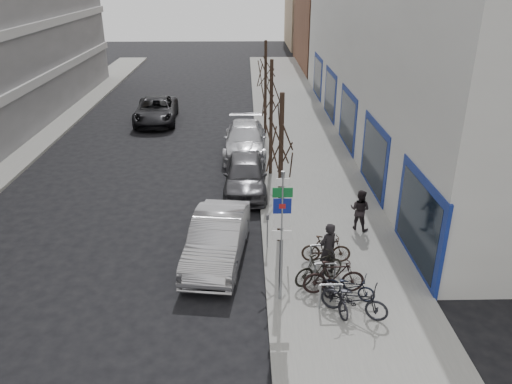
{
  "coord_description": "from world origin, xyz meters",
  "views": [
    {
      "loc": [
        1.42,
        -12.21,
        9.05
      ],
      "look_at": [
        1.77,
        3.61,
        2.0
      ],
      "focal_mm": 35.0,
      "sensor_mm": 36.0,
      "label": 1
    }
  ],
  "objects_px": {
    "bike_far_curb": "(355,297)",
    "parked_car_back": "(245,140)",
    "pedestrian_near": "(328,249)",
    "meter_mid": "(262,170)",
    "bike_rack": "(325,272)",
    "meter_back": "(259,133)",
    "lane_car": "(156,110)",
    "bike_near_right": "(334,277)",
    "bike_far_inner": "(326,249)",
    "parked_car_front": "(217,239)",
    "tree_mid": "(271,91)",
    "bike_mid_curb": "(350,284)",
    "bike_near_left": "(335,293)",
    "meter_front": "(267,228)",
    "pedestrian_far": "(360,210)",
    "parked_car_mid": "(245,175)",
    "tree_near": "(281,135)",
    "tree_far": "(266,66)",
    "highway_sign_pole": "(282,230)",
    "bike_mid_inner": "(319,267)"
  },
  "relations": [
    {
      "from": "tree_far",
      "to": "bike_far_curb",
      "type": "bearing_deg",
      "value": -83.99
    },
    {
      "from": "parked_car_front",
      "to": "tree_mid",
      "type": "bearing_deg",
      "value": 81.07
    },
    {
      "from": "bike_mid_inner",
      "to": "parked_car_back",
      "type": "height_order",
      "value": "parked_car_back"
    },
    {
      "from": "tree_far",
      "to": "parked_car_front",
      "type": "bearing_deg",
      "value": -98.76
    },
    {
      "from": "tree_mid",
      "to": "bike_near_right",
      "type": "xyz_separation_m",
      "value": [
        1.41,
        -9.76,
        -3.38
      ]
    },
    {
      "from": "pedestrian_near",
      "to": "highway_sign_pole",
      "type": "bearing_deg",
      "value": 8.43
    },
    {
      "from": "parked_car_mid",
      "to": "bike_mid_curb",
      "type": "bearing_deg",
      "value": -68.99
    },
    {
      "from": "parked_car_front",
      "to": "bike_far_curb",
      "type": "bearing_deg",
      "value": -32.31
    },
    {
      "from": "bike_mid_inner",
      "to": "pedestrian_far",
      "type": "xyz_separation_m",
      "value": [
        1.98,
        3.48,
        0.26
      ]
    },
    {
      "from": "pedestrian_far",
      "to": "bike_rack",
      "type": "bearing_deg",
      "value": 96.46
    },
    {
      "from": "bike_far_curb",
      "to": "parked_car_back",
      "type": "relative_size",
      "value": 0.35
    },
    {
      "from": "highway_sign_pole",
      "to": "tree_near",
      "type": "xyz_separation_m",
      "value": [
        0.2,
        3.51,
        1.65
      ]
    },
    {
      "from": "parked_car_back",
      "to": "tree_mid",
      "type": "bearing_deg",
      "value": -68.51
    },
    {
      "from": "tree_mid",
      "to": "bike_near_left",
      "type": "bearing_deg",
      "value": -82.73
    },
    {
      "from": "meter_front",
      "to": "parked_car_back",
      "type": "relative_size",
      "value": 0.23
    },
    {
      "from": "parked_car_front",
      "to": "parked_car_back",
      "type": "distance_m",
      "value": 10.78
    },
    {
      "from": "pedestrian_far",
      "to": "parked_car_front",
      "type": "bearing_deg",
      "value": 52.06
    },
    {
      "from": "bike_near_right",
      "to": "bike_mid_curb",
      "type": "relative_size",
      "value": 1.24
    },
    {
      "from": "tree_near",
      "to": "parked_car_front",
      "type": "height_order",
      "value": "tree_near"
    },
    {
      "from": "bike_near_left",
      "to": "bike_far_curb",
      "type": "height_order",
      "value": "bike_far_curb"
    },
    {
      "from": "highway_sign_pole",
      "to": "parked_car_back",
      "type": "xyz_separation_m",
      "value": [
        -1.0,
        13.24,
        -1.66
      ]
    },
    {
      "from": "bike_near_right",
      "to": "bike_far_inner",
      "type": "relative_size",
      "value": 1.15
    },
    {
      "from": "bike_far_inner",
      "to": "parked_car_front",
      "type": "distance_m",
      "value": 3.65
    },
    {
      "from": "bike_rack",
      "to": "bike_mid_curb",
      "type": "relative_size",
      "value": 1.49
    },
    {
      "from": "tree_mid",
      "to": "pedestrian_far",
      "type": "distance_m",
      "value": 7.19
    },
    {
      "from": "bike_rack",
      "to": "parked_car_back",
      "type": "relative_size",
      "value": 0.41
    },
    {
      "from": "meter_mid",
      "to": "tree_mid",
      "type": "bearing_deg",
      "value": 73.3
    },
    {
      "from": "bike_far_curb",
      "to": "bike_far_inner",
      "type": "bearing_deg",
      "value": 33.79
    },
    {
      "from": "bike_near_left",
      "to": "bike_far_inner",
      "type": "distance_m",
      "value": 2.48
    },
    {
      "from": "parked_car_back",
      "to": "pedestrian_near",
      "type": "bearing_deg",
      "value": -76.76
    },
    {
      "from": "meter_mid",
      "to": "lane_car",
      "type": "xyz_separation_m",
      "value": [
        -6.5,
        11.0,
        -0.14
      ]
    },
    {
      "from": "highway_sign_pole",
      "to": "meter_back",
      "type": "xyz_separation_m",
      "value": [
        -0.25,
        14.01,
        -1.54
      ]
    },
    {
      "from": "meter_mid",
      "to": "parked_car_mid",
      "type": "relative_size",
      "value": 0.27
    },
    {
      "from": "tree_mid",
      "to": "bike_near_left",
      "type": "xyz_separation_m",
      "value": [
        1.34,
        -10.48,
        -3.44
      ]
    },
    {
      "from": "parked_car_front",
      "to": "bike_mid_inner",
      "type": "bearing_deg",
      "value": -20.47
    },
    {
      "from": "bike_rack",
      "to": "parked_car_back",
      "type": "distance_m",
      "value": 12.85
    },
    {
      "from": "bike_rack",
      "to": "parked_car_mid",
      "type": "xyz_separation_m",
      "value": [
        -2.4,
        7.61,
        0.14
      ]
    },
    {
      "from": "bike_mid_curb",
      "to": "bike_rack",
      "type": "bearing_deg",
      "value": 70.14
    },
    {
      "from": "meter_mid",
      "to": "bike_mid_curb",
      "type": "height_order",
      "value": "meter_mid"
    },
    {
      "from": "pedestrian_near",
      "to": "meter_mid",
      "type": "bearing_deg",
      "value": -106.94
    },
    {
      "from": "bike_mid_inner",
      "to": "parked_car_front",
      "type": "bearing_deg",
      "value": 35.21
    },
    {
      "from": "tree_far",
      "to": "parked_car_mid",
      "type": "xyz_separation_m",
      "value": [
        -1.2,
        -8.29,
        -3.31
      ]
    },
    {
      "from": "bike_far_curb",
      "to": "bike_near_left",
      "type": "bearing_deg",
      "value": 83.81
    },
    {
      "from": "pedestrian_near",
      "to": "bike_mid_inner",
      "type": "bearing_deg",
      "value": 24.9
    },
    {
      "from": "meter_back",
      "to": "lane_car",
      "type": "height_order",
      "value": "lane_car"
    },
    {
      "from": "tree_near",
      "to": "bike_far_inner",
      "type": "height_order",
      "value": "tree_near"
    },
    {
      "from": "meter_front",
      "to": "parked_car_back",
      "type": "xyz_separation_m",
      "value": [
        -0.75,
        10.22,
        -0.12
      ]
    },
    {
      "from": "meter_back",
      "to": "parked_car_back",
      "type": "xyz_separation_m",
      "value": [
        -0.75,
        -0.78,
        -0.12
      ]
    },
    {
      "from": "bike_far_inner",
      "to": "bike_rack",
      "type": "bearing_deg",
      "value": 174.2
    },
    {
      "from": "parked_car_back",
      "to": "bike_far_inner",
      "type": "bearing_deg",
      "value": -75.65
    }
  ]
}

